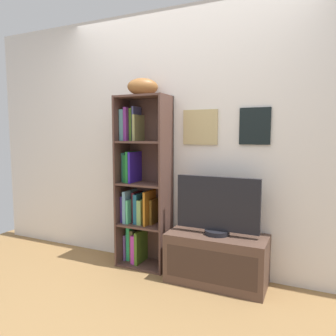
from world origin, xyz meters
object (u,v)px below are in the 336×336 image
at_px(bookshelf, 140,188).
at_px(television, 217,206).
at_px(tv_stand, 216,259).
at_px(football, 143,87).

xyz_separation_m(bookshelf, television, (0.83, -0.09, -0.09)).
bearing_deg(tv_stand, bookshelf, 173.67).
xyz_separation_m(football, television, (0.77, -0.06, -1.08)).
relative_size(football, television, 0.40).
bearing_deg(bookshelf, football, -29.35).
bearing_deg(football, television, -4.26).
height_order(football, tv_stand, football).
xyz_separation_m(football, tv_stand, (0.77, -0.06, -1.56)).
bearing_deg(tv_stand, football, 175.66).
relative_size(tv_stand, television, 1.18).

